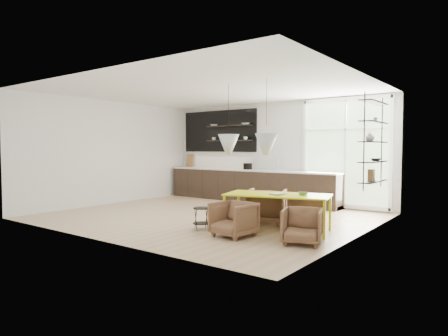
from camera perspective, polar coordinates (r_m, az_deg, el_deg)
room at (r=9.74m, az=4.45°, el=2.19°), size 7.02×6.01×2.91m
kitchen_run at (r=11.81m, az=3.35°, el=-1.86°), size 5.54×0.69×2.75m
right_shelving at (r=8.65m, az=20.51°, el=3.17°), size 0.26×1.22×1.90m
dining_table at (r=7.64m, az=7.65°, el=-4.06°), size 2.10×1.34×0.71m
armchair_back_left at (r=8.46m, az=6.08°, el=-5.41°), size 1.01×1.02×0.72m
armchair_back_right at (r=8.20m, az=11.67°, el=-5.97°), size 0.94×0.95×0.66m
armchair_front_left at (r=7.17m, az=1.37°, el=-7.33°), size 0.74×0.76×0.62m
armchair_front_right at (r=6.77m, az=11.12°, el=-8.12°), size 0.81×0.82×0.59m
wire_stool at (r=7.81m, az=-3.26°, el=-6.76°), size 0.34×0.34×0.42m
table_book at (r=7.64m, az=7.02°, el=-3.60°), size 0.25×0.32×0.03m
table_bowl at (r=7.56m, az=11.21°, el=-3.59°), size 0.20×0.20×0.06m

